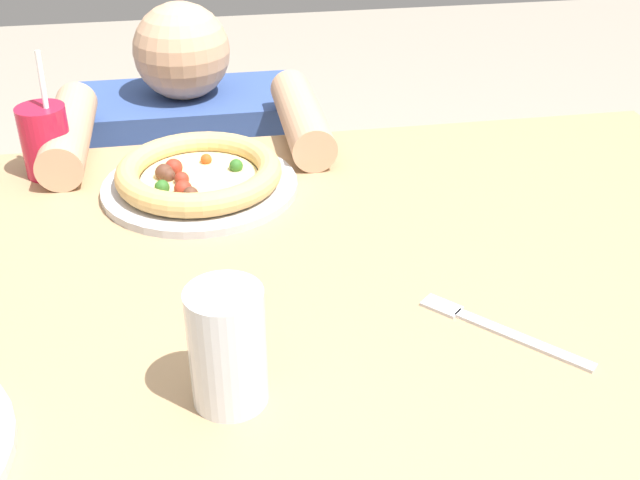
% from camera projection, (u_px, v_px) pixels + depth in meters
% --- Properties ---
extents(dining_table, '(1.30, 0.88, 0.75)m').
position_uv_depth(dining_table, '(322.00, 348.00, 1.00)').
color(dining_table, tan).
rests_on(dining_table, ground).
extents(pizza_far, '(0.29, 0.29, 0.05)m').
position_uv_depth(pizza_far, '(199.00, 177.00, 1.13)').
color(pizza_far, '#B7B7BC').
rests_on(pizza_far, dining_table).
extents(drink_cup_colored, '(0.07, 0.07, 0.19)m').
position_uv_depth(drink_cup_colored, '(46.00, 140.00, 1.16)').
color(drink_cup_colored, red).
rests_on(drink_cup_colored, dining_table).
extents(water_cup_clear, '(0.07, 0.07, 0.13)m').
position_uv_depth(water_cup_clear, '(227.00, 345.00, 0.73)').
color(water_cup_clear, silver).
rests_on(water_cup_clear, dining_table).
extents(fork, '(0.15, 0.16, 0.00)m').
position_uv_depth(fork, '(496.00, 328.00, 0.86)').
color(fork, silver).
rests_on(fork, dining_table).
extents(diner_seated, '(0.44, 0.54, 0.92)m').
position_uv_depth(diner_seated, '(200.00, 252.00, 1.65)').
color(diner_seated, '#333847').
rests_on(diner_seated, ground).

